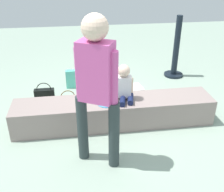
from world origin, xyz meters
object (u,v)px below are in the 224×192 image
(adult_standing, at_px, (96,82))
(cake_plate, at_px, (106,103))
(party_cup_red, at_px, (111,87))
(cake_box_white, at_px, (133,90))
(handbag_black_leather, at_px, (45,96))
(child_seated, at_px, (124,85))
(handbag_brown_canvas, at_px, (68,103))
(water_bottle_near_gift, at_px, (98,84))
(water_bottle_far_side, at_px, (109,99))
(gift_bag, at_px, (72,79))

(adult_standing, xyz_separation_m, cake_plate, (0.17, 0.65, -0.60))
(adult_standing, bearing_deg, party_cup_red, 77.57)
(cake_box_white, bearing_deg, cake_plate, -120.91)
(party_cup_red, bearing_deg, handbag_black_leather, -164.23)
(cake_box_white, bearing_deg, adult_standing, -114.80)
(child_seated, distance_m, cake_box_white, 1.03)
(child_seated, bearing_deg, handbag_brown_canvas, 150.37)
(child_seated, relative_size, water_bottle_near_gift, 2.02)
(adult_standing, bearing_deg, cake_box_white, 65.20)
(water_bottle_near_gift, bearing_deg, party_cup_red, -7.69)
(cake_plate, distance_m, party_cup_red, 1.20)
(cake_plate, bearing_deg, water_bottle_far_side, 79.49)
(handbag_brown_canvas, bearing_deg, party_cup_red, 39.33)
(water_bottle_near_gift, height_order, cake_box_white, water_bottle_near_gift)
(cake_plate, relative_size, party_cup_red, 2.34)
(cake_plate, relative_size, handbag_brown_canvas, 0.67)
(water_bottle_far_side, bearing_deg, gift_bag, 126.78)
(water_bottle_far_side, height_order, cake_box_white, water_bottle_far_side)
(water_bottle_far_side, distance_m, handbag_brown_canvas, 0.62)
(water_bottle_far_side, relative_size, cake_box_white, 0.74)
(party_cup_red, relative_size, handbag_black_leather, 0.27)
(adult_standing, height_order, handbag_brown_canvas, adult_standing)
(gift_bag, xyz_separation_m, party_cup_red, (0.66, -0.21, -0.12))
(child_seated, distance_m, handbag_brown_canvas, 0.98)
(adult_standing, height_order, gift_bag, adult_standing)
(party_cup_red, bearing_deg, water_bottle_far_side, -101.82)
(cake_plate, xyz_separation_m, gift_bag, (-0.44, 1.34, -0.22))
(water_bottle_far_side, bearing_deg, adult_standing, -102.69)
(water_bottle_near_gift, relative_size, cake_box_white, 0.76)
(party_cup_red, bearing_deg, handbag_brown_canvas, -140.67)
(cake_plate, height_order, handbag_brown_canvas, cake_plate)
(child_seated, relative_size, handbag_black_leather, 1.38)
(cake_box_white, bearing_deg, gift_bag, 158.43)
(handbag_black_leather, distance_m, handbag_brown_canvas, 0.47)
(gift_bag, distance_m, handbag_black_leather, 0.68)
(party_cup_red, relative_size, handbag_brown_canvas, 0.29)
(cake_plate, xyz_separation_m, party_cup_red, (0.22, 1.13, -0.34))
(water_bottle_far_side, bearing_deg, water_bottle_near_gift, 100.77)
(gift_bag, relative_size, handbag_brown_canvas, 1.09)
(party_cup_red, bearing_deg, gift_bag, 162.37)
(water_bottle_far_side, xyz_separation_m, handbag_brown_canvas, (-0.62, -0.07, 0.02))
(water_bottle_far_side, height_order, handbag_black_leather, handbag_black_leather)
(child_seated, bearing_deg, water_bottle_far_side, 105.61)
(handbag_black_leather, bearing_deg, adult_standing, -64.25)
(cake_box_white, distance_m, handbag_black_leather, 1.45)
(water_bottle_near_gift, bearing_deg, gift_bag, 157.87)
(cake_plate, relative_size, water_bottle_far_side, 0.97)
(child_seated, bearing_deg, party_cup_red, 91.68)
(adult_standing, relative_size, handbag_brown_canvas, 4.90)
(water_bottle_near_gift, distance_m, handbag_brown_canvas, 0.81)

